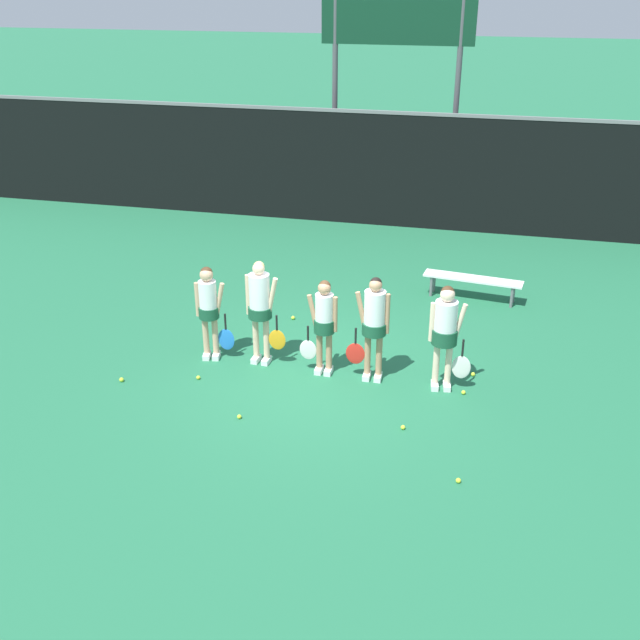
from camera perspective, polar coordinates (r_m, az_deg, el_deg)
name	(u,v)px	position (r m, az deg, el deg)	size (l,w,h in m)	color
ground_plane	(320,370)	(12.33, 0.04, -3.87)	(140.00, 140.00, 0.00)	#216642
fence_windscreen	(394,170)	(19.10, 5.70, 11.32)	(60.00, 0.08, 2.89)	black
scoreboard	(398,26)	(19.71, 5.93, 21.38)	(3.79, 0.15, 6.07)	#515156
bench_courtside	(473,281)	(15.13, 11.56, 2.96)	(1.97, 0.60, 0.46)	silver
player_0	(209,306)	(12.46, -8.46, 1.09)	(0.62, 0.34, 1.63)	tan
player_1	(260,304)	(12.18, -4.58, 1.25)	(0.67, 0.39, 1.79)	beige
player_2	(324,320)	(11.86, 0.29, -0.01)	(0.62, 0.33, 1.61)	tan
player_3	(374,320)	(11.67, 4.14, -0.02)	(0.68, 0.39, 1.74)	tan
player_4	(445,329)	(11.53, 9.53, -0.67)	(0.68, 0.40, 1.72)	beige
tennis_ball_0	(473,374)	(12.40, 11.58, -4.07)	(0.07, 0.07, 0.07)	#CCE033
tennis_ball_1	(239,417)	(11.13, -6.17, -7.34)	(0.06, 0.06, 0.06)	#CCE033
tennis_ball_2	(463,392)	(11.87, 10.88, -5.44)	(0.07, 0.07, 0.07)	#CCE033
tennis_ball_3	(403,427)	(10.89, 6.34, -8.13)	(0.07, 0.07, 0.07)	#CCE033
tennis_ball_4	(293,318)	(14.09, -2.07, 0.18)	(0.07, 0.07, 0.07)	#CCE033
tennis_ball_5	(122,380)	(12.41, -14.89, -4.42)	(0.07, 0.07, 0.07)	#CCE033
tennis_ball_6	(198,378)	(12.22, -9.26, -4.35)	(0.06, 0.06, 0.06)	#CCE033
tennis_ball_7	(458,481)	(9.98, 10.50, -11.93)	(0.07, 0.07, 0.07)	#CCE033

